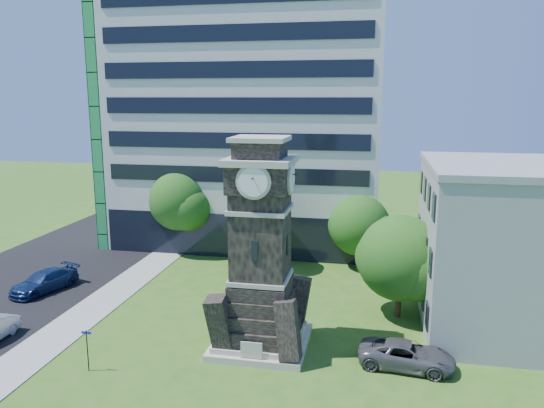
% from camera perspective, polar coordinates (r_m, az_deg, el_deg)
% --- Properties ---
extents(ground, '(160.00, 160.00, 0.00)m').
position_cam_1_polar(ground, '(31.28, -7.58, -15.93)').
color(ground, '#325919').
rests_on(ground, ground).
extents(sidewalk, '(3.00, 70.00, 0.06)m').
position_cam_1_polar(sidewalk, '(39.12, -18.68, -10.63)').
color(sidewalk, gray).
rests_on(sidewalk, ground).
extents(clock_tower, '(5.40, 5.40, 12.22)m').
position_cam_1_polar(clock_tower, '(30.29, -1.22, -5.95)').
color(clock_tower, '#B3AD9C').
rests_on(clock_tower, ground).
extents(office_tall, '(26.20, 15.11, 28.60)m').
position_cam_1_polar(office_tall, '(53.53, -2.29, 11.32)').
color(office_tall, silver).
rests_on(office_tall, ground).
extents(car_street_north, '(3.70, 5.73, 1.54)m').
position_cam_1_polar(car_street_north, '(43.62, -23.29, -7.64)').
color(car_street_north, '#12234F').
rests_on(car_street_north, ground).
extents(car_east_lot, '(5.32, 2.88, 1.42)m').
position_cam_1_polar(car_east_lot, '(30.50, 14.30, -15.47)').
color(car_east_lot, '#545359').
rests_on(car_east_lot, ground).
extents(park_bench, '(1.88, 0.50, 0.97)m').
position_cam_1_polar(park_bench, '(32.60, -4.84, -13.68)').
color(park_bench, black).
rests_on(park_bench, ground).
extents(street_sign, '(0.55, 0.06, 2.31)m').
position_cam_1_polar(street_sign, '(30.56, -19.26, -14.18)').
color(street_sign, black).
rests_on(street_sign, ground).
extents(tree_nw, '(6.08, 5.52, 7.71)m').
position_cam_1_polar(tree_nw, '(49.58, -9.86, 0.13)').
color(tree_nw, '#332114').
rests_on(tree_nw, ground).
extents(tree_nc, '(5.22, 4.74, 7.37)m').
position_cam_1_polar(tree_nc, '(44.22, -1.37, -1.02)').
color(tree_nc, '#332114').
rests_on(tree_nc, ground).
extents(tree_ne, '(5.67, 5.15, 6.29)m').
position_cam_1_polar(tree_ne, '(45.34, 9.46, -2.46)').
color(tree_ne, '#332114').
rests_on(tree_ne, ground).
extents(tree_east, '(6.21, 5.64, 6.88)m').
position_cam_1_polar(tree_east, '(35.68, 13.76, -5.90)').
color(tree_east, '#332114').
rests_on(tree_east, ground).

